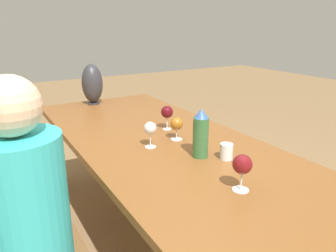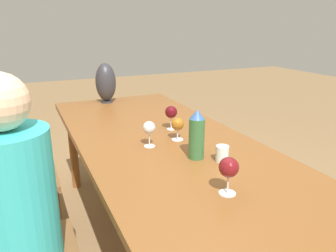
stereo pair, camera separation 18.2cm
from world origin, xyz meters
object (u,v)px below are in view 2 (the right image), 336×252
chair_far (7,175)px  wine_glass_1 (229,168)px  wine_glass_3 (171,112)px  wine_glass_2 (149,128)px  vase (106,82)px  wine_glass_0 (178,125)px  person_near (20,213)px  water_tumbler (222,154)px  water_bottle (197,135)px

chair_far → wine_glass_1: bearing=-143.1°
wine_glass_1 → wine_glass_3: (0.84, -0.14, -0.00)m
wine_glass_3 → chair_far: (0.29, 0.99, -0.36)m
wine_glass_2 → wine_glass_3: (0.22, -0.23, 0.01)m
wine_glass_2 → chair_far: 0.98m
chair_far → wine_glass_3: bearing=-106.3°
vase → wine_glass_0: (-1.08, -0.14, -0.08)m
wine_glass_2 → person_near: (-0.29, 0.67, -0.18)m
water_tumbler → wine_glass_1: bearing=150.6°
wine_glass_3 → person_near: 1.05m
wine_glass_0 → chair_far: 1.11m
wine_glass_0 → wine_glass_1: wine_glass_1 is taller
vase → water_bottle: bearing=-175.2°
vase → wine_glass_1: 1.73m
wine_glass_1 → chair_far: bearing=36.9°
water_tumbler → chair_far: bearing=49.8°
water_bottle → wine_glass_3: bearing=-9.5°
wine_glass_0 → chair_far: chair_far is taller
wine_glass_0 → water_tumbler: bearing=-170.2°
wine_glass_0 → vase: bearing=7.6°
water_bottle → wine_glass_3: water_bottle is taller
chair_far → person_near: 0.82m
water_tumbler → wine_glass_0: 0.38m
water_bottle → wine_glass_1: 0.37m
water_bottle → wine_glass_1: bearing=170.4°
vase → chair_far: (-0.60, 0.79, -0.42)m
water_bottle → person_near: bearing=93.1°
person_near → wine_glass_1: bearing=-113.0°
water_tumbler → wine_glass_3: 0.56m
water_bottle → wine_glass_3: 0.47m
wine_glass_0 → wine_glass_2: wine_glass_2 is taller
water_bottle → person_near: (-0.04, 0.82, -0.20)m
water_tumbler → chair_far: size_ratio=0.09×
vase → person_near: size_ratio=0.27×
water_tumbler → vase: size_ratio=0.24×
wine_glass_0 → wine_glass_1: 0.65m
chair_far → person_near: person_near is taller
wine_glass_3 → person_near: person_near is taller
water_tumbler → person_near: person_near is taller
wine_glass_2 → vase: bearing=-2.2°
chair_far → wine_glass_0: bearing=-117.1°
water_bottle → chair_far: size_ratio=0.27×
wine_glass_1 → person_near: person_near is taller
water_tumbler → wine_glass_3: size_ratio=0.53×
chair_far → person_near: bearing=-174.0°
wine_glass_3 → chair_far: chair_far is taller
vase → chair_far: 1.08m
vase → wine_glass_3: 0.91m
person_near → chair_far: bearing=6.0°
wine_glass_3 → person_near: (-0.51, 0.90, -0.19)m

